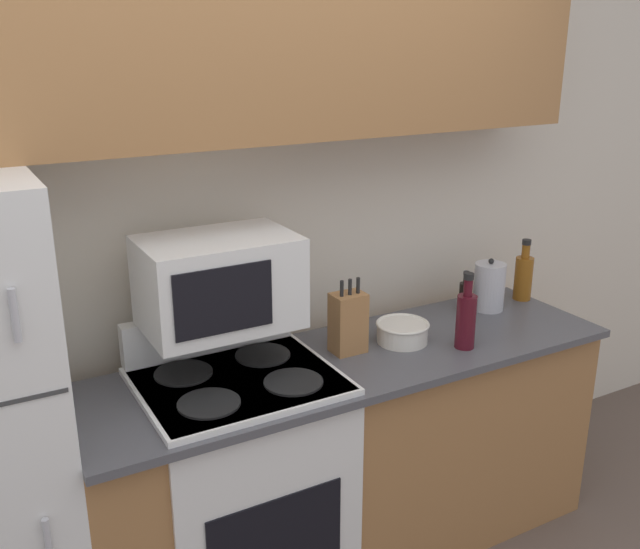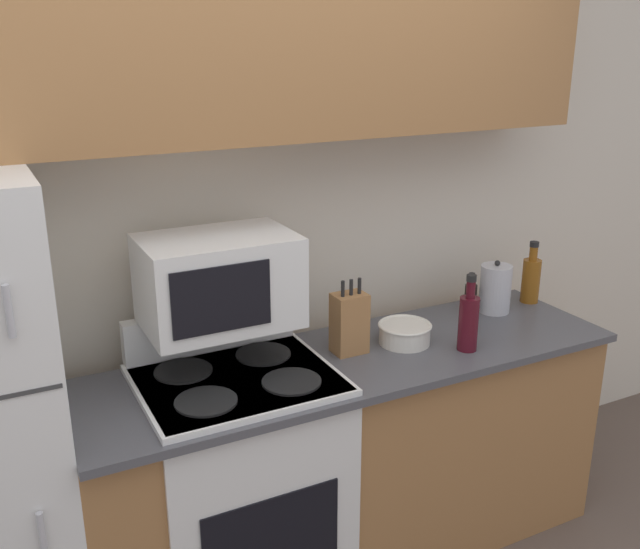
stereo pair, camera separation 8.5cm
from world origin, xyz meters
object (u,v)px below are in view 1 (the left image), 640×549
Objects in this scene: bottle_whiskey at (523,276)px; bottle_wine_red at (466,319)px; kettle at (489,286)px; bottle_soy_sauce at (465,295)px; knife_block at (348,322)px; bowl at (402,332)px; stove at (242,487)px; microwave at (219,282)px.

bottle_wine_red is (-0.58, -0.28, 0.01)m from bottle_whiskey.
bottle_soy_sauce is at bearing 160.74° from kettle.
bottle_wine_red reaches higher than bottle_soy_sauce.
knife_block reaches higher than bowl.
bottle_soy_sauce is at bearing 177.38° from bottle_whiskey.
knife_block is at bearing 155.53° from bottle_wine_red.
bowl is 1.17× the size of bottle_soy_sauce.
stove reaches higher than bottle_soy_sauce.
bottle_whiskey is (1.47, 0.04, -0.23)m from microwave.
knife_block is (0.48, -0.06, -0.23)m from microwave.
knife_block is (0.47, 0.04, 0.54)m from stove.
bottle_whiskey is (1.46, 0.14, 0.53)m from stove.
knife_block is 1.62× the size of bottle_soy_sauce.
microwave reaches higher than bottle_soy_sauce.
bottle_whiskey reaches higher than kettle.
kettle is at bearing 1.00° from microwave.
bottle_soy_sauce is at bearing 7.77° from stove.
bottle_wine_red is at bearing -24.47° from knife_block.
bowl is at bearing 1.03° from stove.
bottle_wine_red is (0.89, -0.24, -0.23)m from microwave.
stove is 1.35m from kettle.
bottle_soy_sauce is (-0.32, 0.01, -0.04)m from bottle_whiskey.
bowl is 0.90× the size of kettle.
microwave is 0.78m from bowl.
bowl is at bearing 138.64° from bottle_wine_red.
kettle is at bearing 36.62° from bottle_wine_red.
bottle_soy_sauce is at bearing 9.66° from knife_block.
bottle_whiskey is at bearing 26.30° from bottle_wine_red.
stove is 3.67× the size of knife_block.
knife_block is at bearing 172.84° from bowl.
bottle_whiskey reaches higher than bottle_soy_sauce.
stove is at bearing -174.93° from knife_block.
bottle_whiskey is at bearing 5.43° from kettle.
stove is 3.83× the size of bottle_whiskey.
bottle_wine_red is at bearing -41.36° from bowl.
microwave is 2.23× the size of kettle.
knife_block is at bearing -170.34° from bottle_soy_sauce.
stove is 1.24m from bottle_soy_sauce.
kettle is (1.23, 0.12, 0.52)m from stove.
bottle_whiskey is 1.56× the size of bottle_soy_sauce.
knife_block is at bearing -174.33° from bottle_whiskey.
microwave is 1.77× the size of knife_block.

